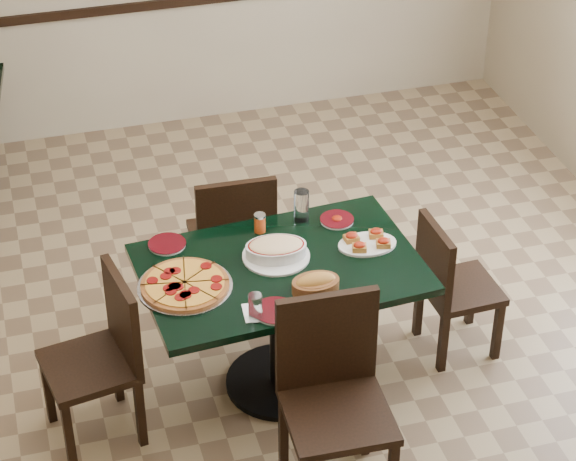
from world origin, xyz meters
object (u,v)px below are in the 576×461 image
object	(u,v)px
main_table	(281,296)
bruschetta_platter	(367,242)
chair_near	(333,387)
pepperoni_pizza	(185,285)
bread_basket	(316,284)
chair_far	(234,236)
chair_left	(104,350)
lasagna_casserole	(276,249)
chair_right	(449,282)

from	to	relation	value
main_table	bruschetta_platter	xyz separation A→B (m)	(0.45, 0.04, 0.21)
chair_near	pepperoni_pizza	bearing A→B (deg)	132.14
main_table	pepperoni_pizza	size ratio (longest dim) A/B	3.10
pepperoni_pizza	bread_basket	distance (m)	0.60
chair_far	bruschetta_platter	world-z (taller)	chair_far
main_table	bruschetta_platter	bearing A→B (deg)	1.69
pepperoni_pizza	chair_near	bearing A→B (deg)	-50.27
chair_near	bread_basket	xyz separation A→B (m)	(0.05, 0.44, 0.24)
chair_far	chair_near	size ratio (longest dim) A/B	0.92
chair_left	lasagna_casserole	bearing A→B (deg)	89.53
pepperoni_pizza	bruschetta_platter	world-z (taller)	bruschetta_platter
chair_near	chair_right	xyz separation A→B (m)	(0.86, 0.71, -0.11)
chair_far	bread_basket	distance (m)	0.95
main_table	chair_near	size ratio (longest dim) A/B	1.41
chair_near	pepperoni_pizza	xyz separation A→B (m)	(-0.52, 0.63, 0.22)
bruschetta_platter	chair_left	bearing A→B (deg)	-173.39
main_table	chair_right	distance (m)	0.92
chair_right	chair_left	xyz separation A→B (m)	(-1.78, -0.11, 0.05)
chair_right	bread_basket	size ratio (longest dim) A/B	3.49
chair_near	bruschetta_platter	xyz separation A→B (m)	(0.40, 0.72, 0.22)
chair_far	bruschetta_platter	bearing A→B (deg)	133.15
chair_right	lasagna_casserole	xyz separation A→B (m)	(-0.91, 0.04, 0.36)
main_table	chair_near	xyz separation A→B (m)	(0.05, -0.67, -0.02)
chair_right	main_table	bearing A→B (deg)	89.87
main_table	bruschetta_platter	distance (m)	0.50
main_table	chair_far	xyz separation A→B (m)	(-0.08, 0.65, -0.06)
lasagna_casserole	bread_basket	size ratio (longest dim) A/B	1.43
chair_far	chair_left	bearing A→B (deg)	44.36
chair_right	pepperoni_pizza	bearing A→B (deg)	90.99
chair_far	lasagna_casserole	distance (m)	0.65
chair_near	pepperoni_pizza	size ratio (longest dim) A/B	2.21
bruschetta_platter	main_table	bearing A→B (deg)	-172.85
chair_near	bruschetta_platter	size ratio (longest dim) A/B	3.28
bread_basket	bruschetta_platter	size ratio (longest dim) A/B	0.77
main_table	lasagna_casserole	distance (m)	0.24
chair_near	chair_left	bearing A→B (deg)	149.43
chair_right	chair_left	size ratio (longest dim) A/B	0.91
chair_right	pepperoni_pizza	world-z (taller)	chair_right
chair_left	main_table	bearing A→B (deg)	84.82
main_table	chair_far	distance (m)	0.66
chair_far	chair_left	xyz separation A→B (m)	(-0.80, -0.72, -0.02)
chair_near	bread_basket	size ratio (longest dim) A/B	4.29
chair_near	chair_left	xyz separation A→B (m)	(-0.93, 0.60, -0.06)
chair_left	bruschetta_platter	world-z (taller)	chair_left
pepperoni_pizza	bread_basket	xyz separation A→B (m)	(0.57, -0.19, 0.02)
chair_left	bruschetta_platter	distance (m)	1.36
chair_far	lasagna_casserole	bearing A→B (deg)	99.63
chair_near	pepperoni_pizza	world-z (taller)	chair_near
main_table	pepperoni_pizza	xyz separation A→B (m)	(-0.47, -0.05, 0.20)
lasagna_casserole	bruschetta_platter	world-z (taller)	lasagna_casserole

